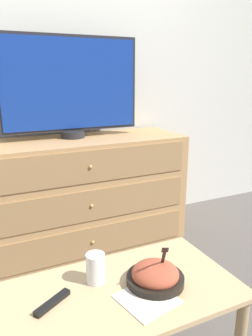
# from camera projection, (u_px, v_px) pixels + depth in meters

# --- Properties ---
(ground_plane) EXTENTS (12.00, 12.00, 0.00)m
(ground_plane) POSITION_uv_depth(u_px,v_px,m) (56.00, 230.00, 2.69)
(ground_plane) COLOR #56514C
(wall_back) EXTENTS (12.00, 0.05, 2.60)m
(wall_back) POSITION_uv_depth(u_px,v_px,m) (44.00, 65.00, 2.36)
(wall_back) COLOR silver
(wall_back) RESTS_ON ground_plane
(dresser) EXTENTS (1.53, 0.54, 0.80)m
(dresser) POSITION_uv_depth(u_px,v_px,m) (79.00, 193.00, 2.38)
(dresser) COLOR tan
(dresser) RESTS_ON ground_plane
(tv) EXTENTS (0.97, 0.17, 0.69)m
(tv) POSITION_uv_depth(u_px,v_px,m) (71.00, 86.00, 2.24)
(tv) COLOR #232328
(tv) RESTS_ON dresser
(coffee_table) EXTENTS (0.91, 0.49, 0.46)m
(coffee_table) POSITION_uv_depth(u_px,v_px,m) (117.00, 308.00, 1.22)
(coffee_table) COLOR tan
(coffee_table) RESTS_ON ground_plane
(takeout_bowl) EXTENTS (0.22, 0.22, 0.19)m
(takeout_bowl) POSITION_uv_depth(u_px,v_px,m) (155.00, 276.00, 1.24)
(takeout_bowl) COLOR black
(takeout_bowl) RESTS_ON coffee_table
(drink_cup) EXTENTS (0.07, 0.07, 0.12)m
(drink_cup) POSITION_uv_depth(u_px,v_px,m) (96.00, 270.00, 1.24)
(drink_cup) COLOR #9E6638
(drink_cup) RESTS_ON coffee_table
(napkin) EXTENTS (0.22, 0.22, 0.00)m
(napkin) POSITION_uv_depth(u_px,v_px,m) (147.00, 299.00, 1.16)
(napkin) COLOR silver
(napkin) RESTS_ON coffee_table
(remote_control) EXTENTS (0.14, 0.10, 0.02)m
(remote_control) POSITION_uv_depth(u_px,v_px,m) (52.00, 302.00, 1.13)
(remote_control) COLOR black
(remote_control) RESTS_ON coffee_table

